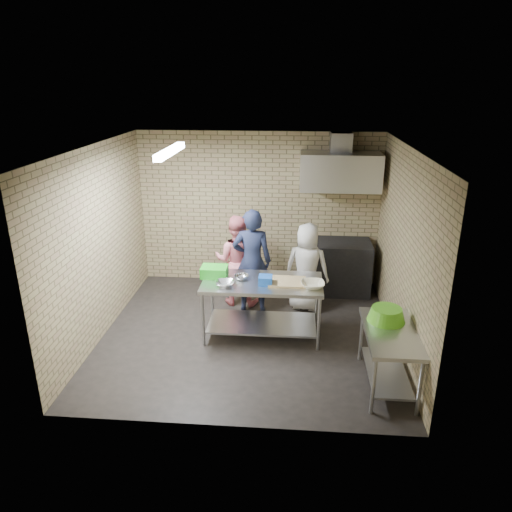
{
  "coord_description": "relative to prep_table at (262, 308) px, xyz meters",
  "views": [
    {
      "loc": [
        0.63,
        -6.19,
        3.55
      ],
      "look_at": [
        0.1,
        0.2,
        1.15
      ],
      "focal_mm": 33.75,
      "sensor_mm": 36.0,
      "label": 1
    }
  ],
  "objects": [
    {
      "name": "back_wall",
      "position": [
        -0.21,
        1.99,
        0.93
      ],
      "size": [
        4.2,
        0.06,
        2.7
      ],
      "primitive_type": "cube",
      "color": "#9C8F61",
      "rests_on": "ground"
    },
    {
      "name": "bottle_red",
      "position": [
        1.19,
        1.88,
        1.61
      ],
      "size": [
        0.07,
        0.07,
        0.18
      ],
      "primitive_type": "cylinder",
      "color": "#B22619",
      "rests_on": "wall_shelf"
    },
    {
      "name": "left_wall",
      "position": [
        -2.31,
        -0.01,
        0.93
      ],
      "size": [
        0.06,
        4.0,
        2.7
      ],
      "primitive_type": "cube",
      "color": "#9C8F61",
      "rests_on": "ground"
    },
    {
      "name": "woman_pink",
      "position": [
        -0.49,
        1.03,
        0.33
      ],
      "size": [
        0.78,
        0.64,
        1.51
      ],
      "primitive_type": "imported",
      "rotation": [
        0.0,
        0.0,
        3.05
      ],
      "color": "pink",
      "rests_on": "floor"
    },
    {
      "name": "ceramic_bowl",
      "position": [
        0.7,
        -0.15,
        0.46
      ],
      "size": [
        0.35,
        0.35,
        0.08
      ],
      "primitive_type": "imported",
      "rotation": [
        0.0,
        0.0,
        0.07
      ],
      "color": "beige",
      "rests_on": "prep_table"
    },
    {
      "name": "side_counter",
      "position": [
        1.59,
        -1.11,
        -0.05
      ],
      "size": [
        0.6,
        1.2,
        0.75
      ],
      "primitive_type": "cube",
      "color": "silver",
      "rests_on": "floor"
    },
    {
      "name": "mixing_bowl_a",
      "position": [
        -0.5,
        -0.2,
        0.45
      ],
      "size": [
        0.28,
        0.28,
        0.06
      ],
      "primitive_type": "imported",
      "rotation": [
        0.0,
        0.0,
        0.07
      ],
      "color": "silver",
      "rests_on": "prep_table"
    },
    {
      "name": "wall_shelf",
      "position": [
        1.44,
        1.88,
        1.5
      ],
      "size": [
        0.8,
        0.2,
        0.04
      ],
      "primitive_type": "cube",
      "color": "#3F2B19",
      "rests_on": "back_wall"
    },
    {
      "name": "man_navy",
      "position": [
        -0.22,
        0.76,
        0.42
      ],
      "size": [
        0.63,
        0.43,
        1.68
      ],
      "primitive_type": "imported",
      "rotation": [
        0.0,
        0.0,
        3.19
      ],
      "color": "black",
      "rests_on": "floor"
    },
    {
      "name": "woman_white",
      "position": [
        0.64,
        0.91,
        0.29
      ],
      "size": [
        0.77,
        0.58,
        1.43
      ],
      "primitive_type": "imported",
      "rotation": [
        0.0,
        0.0,
        2.95
      ],
      "color": "white",
      "rests_on": "floor"
    },
    {
      "name": "green_crate",
      "position": [
        -0.7,
        0.12,
        0.5
      ],
      "size": [
        0.38,
        0.28,
        0.15
      ],
      "primitive_type": "cube",
      "color": "green",
      "rests_on": "prep_table"
    },
    {
      "name": "range_hood",
      "position": [
        1.14,
        1.69,
        1.68
      ],
      "size": [
        1.3,
        0.6,
        0.6
      ],
      "primitive_type": "cube",
      "color": "silver",
      "rests_on": "back_wall"
    },
    {
      "name": "green_basin",
      "position": [
        1.57,
        -0.86,
        0.41
      ],
      "size": [
        0.46,
        0.46,
        0.17
      ],
      "primitive_type": null,
      "color": "#59C626",
      "rests_on": "side_counter"
    },
    {
      "name": "fluorescent_fixture",
      "position": [
        -1.21,
        -0.01,
        2.22
      ],
      "size": [
        0.1,
        1.25,
        0.08
      ],
      "primitive_type": "cube",
      "color": "white",
      "rests_on": "ceiling"
    },
    {
      "name": "ceiling",
      "position": [
        -0.21,
        -0.01,
        2.28
      ],
      "size": [
        4.2,
        4.2,
        0.0
      ],
      "primitive_type": "plane",
      "rotation": [
        3.14,
        0.0,
        0.0
      ],
      "color": "black",
      "rests_on": "ground"
    },
    {
      "name": "right_wall",
      "position": [
        1.89,
        -0.01,
        0.93
      ],
      "size": [
        0.06,
        4.0,
        2.7
      ],
      "primitive_type": "cube",
      "color": "#9C8F61",
      "rests_on": "ground"
    },
    {
      "name": "prep_table",
      "position": [
        0.0,
        0.0,
        0.0
      ],
      "size": [
        1.69,
        0.84,
        0.84
      ],
      "primitive_type": "cube",
      "color": "#BBBDC2",
      "rests_on": "floor"
    },
    {
      "name": "stove",
      "position": [
        1.14,
        1.64,
        0.03
      ],
      "size": [
        1.2,
        0.7,
        0.9
      ],
      "primitive_type": "cube",
      "color": "black",
      "rests_on": "floor"
    },
    {
      "name": "floor",
      "position": [
        -0.21,
        -0.01,
        -0.42
      ],
      "size": [
        4.2,
        4.2,
        0.0
      ],
      "primitive_type": "plane",
      "color": "black",
      "rests_on": "ground"
    },
    {
      "name": "front_wall",
      "position": [
        -0.21,
        -2.01,
        0.93
      ],
      "size": [
        4.2,
        0.06,
        2.7
      ],
      "primitive_type": "cube",
      "color": "#9C8F61",
      "rests_on": "ground"
    },
    {
      "name": "hood_duct",
      "position": [
        1.14,
        1.84,
        2.13
      ],
      "size": [
        0.35,
        0.3,
        0.3
      ],
      "primitive_type": "cube",
      "color": "#A5A8AD",
      "rests_on": "back_wall"
    },
    {
      "name": "cutting_board",
      "position": [
        0.35,
        -0.02,
        0.44
      ],
      "size": [
        0.52,
        0.39,
        0.03
      ],
      "primitive_type": "cube",
      "color": "tan",
      "rests_on": "prep_table"
    },
    {
      "name": "mixing_bowl_b",
      "position": [
        -0.3,
        0.05,
        0.45
      ],
      "size": [
        0.22,
        0.22,
        0.06
      ],
      "primitive_type": "imported",
      "rotation": [
        0.0,
        0.0,
        0.07
      ],
      "color": "#B0B1B7",
      "rests_on": "prep_table"
    },
    {
      "name": "blue_tub",
      "position": [
        0.05,
        -0.1,
        0.48
      ],
      "size": [
        0.19,
        0.19,
        0.12
      ],
      "primitive_type": "cube",
      "color": "blue",
      "rests_on": "prep_table"
    },
    {
      "name": "bottle_green",
      "position": [
        1.59,
        1.88,
        1.59
      ],
      "size": [
        0.06,
        0.06,
        0.15
      ],
      "primitive_type": "cylinder",
      "color": "green",
      "rests_on": "wall_shelf"
    }
  ]
}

